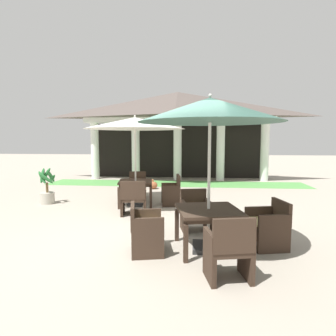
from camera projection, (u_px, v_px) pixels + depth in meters
name	position (u px, v px, depth m)	size (l,w,h in m)	color
ground_plane	(152.00, 241.00, 5.24)	(60.00, 60.00, 0.00)	#9E9384
background_pavilion	(178.00, 113.00, 13.01)	(9.12, 2.86, 4.04)	white
lawn_strip	(176.00, 184.00, 12.02)	(10.92, 1.69, 0.01)	#519347
patio_table_near_foreground	(136.00, 184.00, 8.02)	(1.06, 1.06, 0.71)	#38281E
patio_umbrella_near_foreground	(135.00, 124.00, 7.85)	(2.81, 2.81, 2.56)	#2D2D2D
patio_chair_near_foreground_north	(137.00, 186.00, 9.07)	(0.64, 0.66, 0.83)	#38281E
patio_chair_near_foreground_south	(134.00, 199.00, 7.02)	(0.70, 0.62, 0.88)	#38281E
patio_chair_near_foreground_east	(172.00, 191.00, 8.11)	(0.60, 0.70, 0.87)	#38281E
patio_table_mid_left	(208.00, 214.00, 4.78)	(1.20, 1.20, 0.71)	#38281E
patio_umbrella_mid_left	(210.00, 111.00, 4.60)	(2.39, 2.39, 2.62)	#2D2D2D
patio_chair_mid_left_north	(195.00, 211.00, 5.86)	(0.67, 0.61, 0.83)	#38281E
patio_chair_mid_left_south	(229.00, 250.00, 3.73)	(0.66, 0.60, 0.90)	#38281E
patio_chair_mid_left_east	(269.00, 225.00, 4.92)	(0.68, 0.74, 0.82)	#38281E
patio_chair_mid_left_west	(145.00, 229.00, 4.68)	(0.64, 0.73, 0.82)	#38281E
potted_palm_left_edge	(47.00, 191.00, 8.25)	(0.54, 0.58, 1.06)	#B2AD9E
terracotta_urn	(153.00, 185.00, 10.76)	(0.35, 0.35, 0.37)	#9E5633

